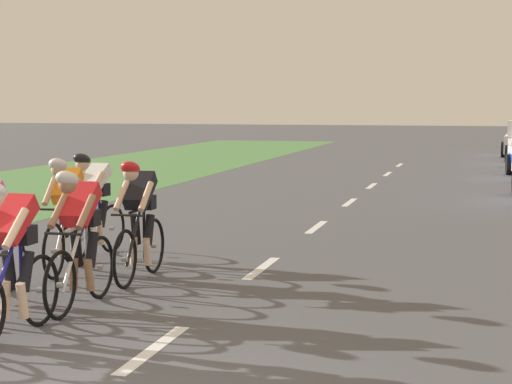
{
  "coord_description": "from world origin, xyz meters",
  "views": [
    {
      "loc": [
        2.84,
        -5.01,
        2.23
      ],
      "look_at": [
        0.08,
        5.59,
        1.1
      ],
      "focal_mm": 60.89,
      "sensor_mm": 36.0,
      "label": 1
    }
  ],
  "objects": [
    {
      "name": "lane_markings_centre",
      "position": [
        0.0,
        12.2,
        0.0
      ],
      "size": [
        0.14,
        29.6,
        0.01
      ],
      "color": "white",
      "rests_on": "ground"
    },
    {
      "name": "cyclist_second",
      "position": [
        -1.41,
        2.17,
        0.79
      ],
      "size": [
        0.42,
        1.72,
        1.56
      ],
      "color": "black",
      "rests_on": "ground"
    },
    {
      "name": "cyclist_fourth",
      "position": [
        -1.33,
        3.45,
        0.79
      ],
      "size": [
        0.42,
        1.72,
        1.56
      ],
      "color": "black",
      "rests_on": "ground"
    },
    {
      "name": "cyclist_fifth",
      "position": [
        -2.41,
        5.28,
        0.79
      ],
      "size": [
        0.45,
        1.72,
        1.56
      ],
      "color": "black",
      "rests_on": "ground"
    },
    {
      "name": "cyclist_sixth",
      "position": [
        -1.28,
        4.99,
        0.79
      ],
      "size": [
        0.42,
        1.72,
        1.56
      ],
      "color": "black",
      "rests_on": "ground"
    },
    {
      "name": "cyclist_seventh",
      "position": [
        -2.52,
        6.31,
        0.79
      ],
      "size": [
        0.45,
        1.72,
        1.56
      ],
      "color": "black",
      "rests_on": "ground"
    }
  ]
}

